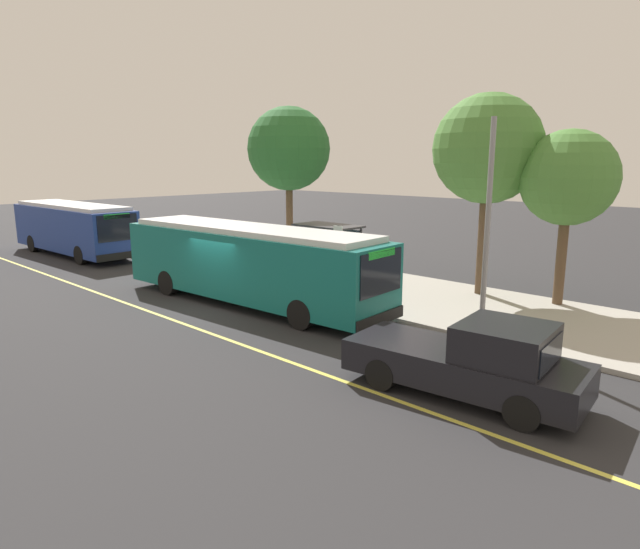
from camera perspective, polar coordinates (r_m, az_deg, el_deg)
name	(u,v)px	position (r m, az deg, el deg)	size (l,w,h in m)	color
ground_plane	(221,306)	(20.77, -10.25, -3.29)	(120.00, 120.00, 0.00)	#2B2B2D
sidewalk_curb	(330,280)	(24.66, 1.01, -0.55)	(44.00, 6.40, 0.15)	#A8A399
lane_stripe_center	(169,318)	(19.61, -15.44, -4.43)	(36.00, 0.14, 0.01)	#E0D64C
transit_bus_main	(249,262)	(20.66, -7.40, 1.32)	(12.06, 3.24, 2.95)	#146B66
transit_bus_second	(74,227)	(34.37, -24.24, 4.51)	(10.26, 2.87, 2.95)	navy
pickup_truck	(473,361)	(13.05, 15.60, -8.71)	(5.58, 2.56, 1.85)	black
bus_shelter	(327,240)	(23.98, 0.77, 3.58)	(2.90, 1.60, 2.48)	#333338
waiting_bench	(333,270)	(24.02, 1.33, 0.48)	(1.60, 0.48, 0.95)	brown
route_sign_post	(338,251)	(20.80, 1.89, 2.43)	(0.44, 0.08, 2.80)	#333338
pedestrian_commuter	(310,262)	(23.22, -1.08, 1.31)	(0.24, 0.40, 1.69)	#282D47
street_tree_near_shelter	(568,179)	(21.48, 24.42, 9.07)	(3.38, 3.38, 6.28)	brown
street_tree_upstreet	(289,149)	(28.87, -3.27, 12.88)	(4.26, 4.26, 7.91)	brown
street_tree_downstreet	(488,150)	(22.17, 17.05, 12.32)	(4.14, 4.14, 7.68)	brown
utility_pole	(487,229)	(16.87, 17.00, 4.53)	(0.16, 0.16, 6.40)	gray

